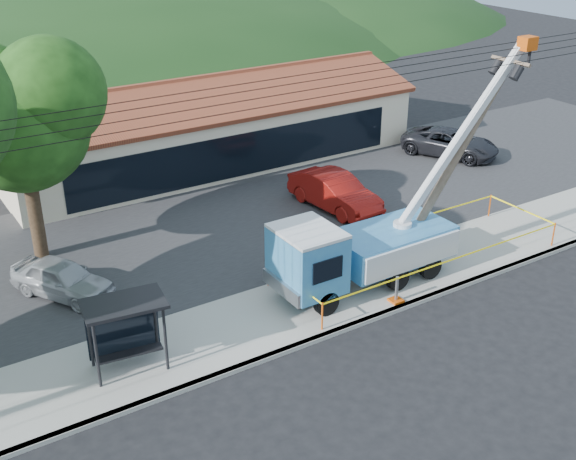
% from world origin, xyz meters
% --- Properties ---
extents(ground, '(120.00, 120.00, 0.00)m').
position_xyz_m(ground, '(0.00, 0.00, 0.00)').
color(ground, black).
rests_on(ground, ground).
extents(curb, '(60.00, 0.25, 0.15)m').
position_xyz_m(curb, '(0.00, 2.10, 0.07)').
color(curb, '#A7A69C').
rests_on(curb, ground).
extents(sidewalk, '(60.00, 4.00, 0.15)m').
position_xyz_m(sidewalk, '(0.00, 4.00, 0.07)').
color(sidewalk, '#A7A69C').
rests_on(sidewalk, ground).
extents(parking_lot, '(60.00, 12.00, 0.10)m').
position_xyz_m(parking_lot, '(0.00, 12.00, 0.05)').
color(parking_lot, '#28282B').
rests_on(parking_lot, ground).
extents(strip_mall, '(22.50, 8.53, 4.67)m').
position_xyz_m(strip_mall, '(4.00, 19.98, 1.88)').
color(strip_mall, beige).
rests_on(strip_mall, ground).
extents(tree_lot, '(6.30, 5.60, 8.94)m').
position_xyz_m(tree_lot, '(-7.00, 13.00, 6.21)').
color(tree_lot, '#332316').
rests_on(tree_lot, ground).
extents(hill_center, '(89.60, 64.00, 32.00)m').
position_xyz_m(hill_center, '(10.00, 55.00, 0.00)').
color(hill_center, '#153312').
rests_on(hill_center, ground).
extents(hill_east, '(72.80, 52.00, 26.00)m').
position_xyz_m(hill_east, '(30.00, 55.00, 0.00)').
color(hill_east, '#153312').
rests_on(hill_east, ground).
extents(utility_truck, '(11.19, 3.89, 8.47)m').
position_xyz_m(utility_truck, '(2.41, 4.15, 1.71)').
color(utility_truck, black).
rests_on(utility_truck, ground).
extents(leaning_pole, '(6.00, 1.86, 8.40)m').
position_xyz_m(leaning_pole, '(7.23, 4.23, 4.69)').
color(leaning_pole, brown).
rests_on(leaning_pole, ground).
extents(bus_shelter, '(2.64, 1.83, 2.37)m').
position_xyz_m(bus_shelter, '(-6.75, 4.02, 1.87)').
color(bus_shelter, black).
rests_on(bus_shelter, ground).
extents(caution_tape, '(11.75, 3.58, 1.03)m').
position_xyz_m(caution_tape, '(5.31, 4.14, 0.92)').
color(caution_tape, '#D74D0B').
rests_on(caution_tape, ground).
extents(car_silver, '(3.45, 4.27, 1.37)m').
position_xyz_m(car_silver, '(-7.16, 9.44, 0.00)').
color(car_silver, '#A5A8AD').
rests_on(car_silver, ground).
extents(car_red, '(2.20, 5.16, 1.65)m').
position_xyz_m(car_red, '(5.85, 10.48, 0.00)').
color(car_red, maroon).
rests_on(car_red, ground).
extents(car_dark, '(4.49, 5.81, 1.47)m').
position_xyz_m(car_dark, '(15.54, 12.95, 0.00)').
color(car_dark, black).
rests_on(car_dark, ground).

